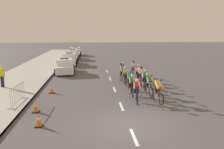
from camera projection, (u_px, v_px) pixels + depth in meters
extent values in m
plane|color=#4C4C51|center=(129.00, 126.00, 10.73)|extent=(160.00, 160.00, 0.00)
cube|color=#A3A099|center=(29.00, 73.00, 23.69)|extent=(5.07, 60.00, 0.12)
cube|color=#9E9E99|center=(53.00, 73.00, 23.91)|extent=(0.16, 60.00, 0.13)
cube|color=white|center=(134.00, 137.00, 9.61)|extent=(0.14, 1.60, 0.01)
cube|color=white|center=(121.00, 106.00, 13.52)|extent=(0.14, 1.60, 0.01)
cube|color=white|center=(114.00, 89.00, 17.44)|extent=(0.14, 1.60, 0.01)
cube|color=white|center=(110.00, 79.00, 21.35)|extent=(0.14, 1.60, 0.01)
cube|color=white|center=(107.00, 71.00, 25.27)|extent=(0.14, 1.60, 0.01)
torus|color=black|center=(137.00, 99.00, 13.78)|extent=(0.13, 0.72, 0.72)
cylinder|color=#99999E|center=(137.00, 99.00, 13.78)|extent=(0.07, 0.07, 0.06)
torus|color=black|center=(136.00, 94.00, 14.77)|extent=(0.13, 0.72, 0.72)
cylinder|color=#99999E|center=(136.00, 94.00, 14.77)|extent=(0.07, 0.07, 0.06)
cylinder|color=#1E1E99|center=(137.00, 88.00, 14.13)|extent=(0.10, 0.55, 0.04)
cylinder|color=#1E1E99|center=(137.00, 94.00, 14.01)|extent=(0.09, 0.48, 0.63)
cylinder|color=#1E1E99|center=(136.00, 92.00, 14.38)|extent=(0.04, 0.04, 0.65)
cylinder|color=black|center=(137.00, 90.00, 13.78)|extent=(0.42, 0.08, 0.03)
cube|color=black|center=(136.00, 87.00, 14.31)|extent=(0.12, 0.23, 0.05)
cube|color=red|center=(137.00, 84.00, 14.15)|extent=(0.34, 0.57, 0.46)
cube|color=black|center=(137.00, 86.00, 14.30)|extent=(0.30, 0.23, 0.18)
cylinder|color=black|center=(138.00, 92.00, 14.31)|extent=(0.13, 0.23, 0.40)
cylinder|color=tan|center=(138.00, 96.00, 14.28)|extent=(0.11, 0.16, 0.36)
cylinder|color=black|center=(135.00, 92.00, 14.31)|extent=(0.13, 0.18, 0.40)
cylinder|color=tan|center=(135.00, 96.00, 14.28)|extent=(0.10, 0.13, 0.36)
cylinder|color=tan|center=(140.00, 86.00, 13.95)|extent=(0.12, 0.41, 0.35)
cylinder|color=tan|center=(134.00, 86.00, 13.96)|extent=(0.12, 0.41, 0.35)
sphere|color=tan|center=(137.00, 81.00, 13.82)|extent=(0.19, 0.19, 0.19)
ellipsoid|color=white|center=(137.00, 80.00, 13.79)|extent=(0.26, 0.34, 0.24)
torus|color=black|center=(161.00, 99.00, 13.75)|extent=(0.12, 0.72, 0.72)
cylinder|color=#99999E|center=(161.00, 99.00, 13.75)|extent=(0.07, 0.07, 0.06)
torus|color=black|center=(155.00, 94.00, 14.71)|extent=(0.12, 0.72, 0.72)
cylinder|color=#99999E|center=(155.00, 94.00, 14.71)|extent=(0.07, 0.07, 0.06)
cylinder|color=#B21919|center=(159.00, 88.00, 14.08)|extent=(0.09, 0.55, 0.04)
cylinder|color=#B21919|center=(160.00, 94.00, 13.97)|extent=(0.09, 0.48, 0.63)
cylinder|color=#B21919|center=(157.00, 92.00, 14.33)|extent=(0.04, 0.04, 0.65)
cylinder|color=black|center=(161.00, 90.00, 13.75)|extent=(0.42, 0.07, 0.03)
cube|color=black|center=(157.00, 87.00, 14.27)|extent=(0.12, 0.23, 0.05)
cube|color=yellow|center=(158.00, 84.00, 14.11)|extent=(0.33, 0.56, 0.47)
cube|color=black|center=(158.00, 86.00, 14.25)|extent=(0.30, 0.23, 0.18)
cylinder|color=black|center=(159.00, 92.00, 14.28)|extent=(0.13, 0.23, 0.40)
cylinder|color=beige|center=(159.00, 96.00, 14.26)|extent=(0.11, 0.16, 0.36)
cylinder|color=black|center=(156.00, 92.00, 14.25)|extent=(0.13, 0.18, 0.40)
cylinder|color=beige|center=(157.00, 96.00, 14.22)|extent=(0.10, 0.13, 0.36)
cylinder|color=beige|center=(162.00, 86.00, 13.94)|extent=(0.12, 0.41, 0.35)
cylinder|color=beige|center=(157.00, 86.00, 13.88)|extent=(0.12, 0.41, 0.35)
sphere|color=beige|center=(160.00, 81.00, 13.78)|extent=(0.19, 0.19, 0.19)
ellipsoid|color=blue|center=(161.00, 80.00, 13.76)|extent=(0.26, 0.34, 0.24)
torus|color=black|center=(133.00, 92.00, 15.22)|extent=(0.05, 0.72, 0.72)
cylinder|color=#99999E|center=(133.00, 92.00, 15.22)|extent=(0.06, 0.06, 0.06)
torus|color=black|center=(130.00, 89.00, 16.20)|extent=(0.05, 0.72, 0.72)
cylinder|color=#99999E|center=(130.00, 89.00, 16.20)|extent=(0.06, 0.06, 0.06)
cylinder|color=black|center=(132.00, 83.00, 15.56)|extent=(0.04, 0.55, 0.04)
cylinder|color=black|center=(132.00, 88.00, 15.45)|extent=(0.05, 0.48, 0.63)
cylinder|color=black|center=(131.00, 87.00, 15.81)|extent=(0.04, 0.04, 0.65)
cylinder|color=black|center=(133.00, 84.00, 15.22)|extent=(0.42, 0.03, 0.03)
cube|color=black|center=(131.00, 82.00, 15.75)|extent=(0.10, 0.22, 0.05)
cube|color=green|center=(132.00, 79.00, 15.59)|extent=(0.29, 0.55, 0.46)
cube|color=black|center=(131.00, 81.00, 15.73)|extent=(0.28, 0.20, 0.18)
cylinder|color=black|center=(133.00, 86.00, 15.76)|extent=(0.11, 0.22, 0.40)
cylinder|color=tan|center=(133.00, 90.00, 15.73)|extent=(0.09, 0.16, 0.36)
cylinder|color=black|center=(130.00, 86.00, 15.74)|extent=(0.11, 0.17, 0.40)
cylinder|color=tan|center=(130.00, 90.00, 15.71)|extent=(0.09, 0.12, 0.36)
cylinder|color=tan|center=(135.00, 80.00, 15.41)|extent=(0.08, 0.40, 0.35)
cylinder|color=tan|center=(130.00, 81.00, 15.37)|extent=(0.08, 0.40, 0.35)
sphere|color=tan|center=(132.00, 76.00, 15.25)|extent=(0.19, 0.19, 0.19)
ellipsoid|color=white|center=(133.00, 76.00, 15.23)|extent=(0.23, 0.32, 0.24)
torus|color=black|center=(151.00, 92.00, 15.23)|extent=(0.07, 0.73, 0.72)
cylinder|color=#99999E|center=(151.00, 92.00, 15.23)|extent=(0.06, 0.06, 0.06)
torus|color=black|center=(147.00, 89.00, 16.21)|extent=(0.07, 0.73, 0.72)
cylinder|color=#99999E|center=(147.00, 89.00, 16.21)|extent=(0.06, 0.06, 0.06)
cylinder|color=white|center=(150.00, 83.00, 15.57)|extent=(0.06, 0.55, 0.04)
cylinder|color=white|center=(150.00, 88.00, 15.46)|extent=(0.06, 0.48, 0.63)
cylinder|color=white|center=(149.00, 86.00, 15.82)|extent=(0.04, 0.04, 0.65)
cylinder|color=black|center=(151.00, 84.00, 15.23)|extent=(0.42, 0.05, 0.03)
cube|color=black|center=(149.00, 82.00, 15.76)|extent=(0.11, 0.22, 0.05)
cube|color=green|center=(149.00, 79.00, 15.60)|extent=(0.30, 0.56, 0.46)
cube|color=black|center=(149.00, 81.00, 15.74)|extent=(0.29, 0.21, 0.18)
cylinder|color=black|center=(150.00, 86.00, 15.77)|extent=(0.12, 0.23, 0.40)
cylinder|color=tan|center=(150.00, 90.00, 15.74)|extent=(0.10, 0.16, 0.36)
cylinder|color=black|center=(148.00, 86.00, 15.74)|extent=(0.12, 0.17, 0.40)
cylinder|color=tan|center=(148.00, 90.00, 15.72)|extent=(0.10, 0.13, 0.36)
cylinder|color=tan|center=(153.00, 80.00, 15.42)|extent=(0.09, 0.40, 0.35)
cylinder|color=tan|center=(148.00, 81.00, 15.38)|extent=(0.09, 0.40, 0.35)
sphere|color=tan|center=(151.00, 76.00, 15.26)|extent=(0.19, 0.19, 0.19)
ellipsoid|color=red|center=(151.00, 76.00, 15.24)|extent=(0.24, 0.32, 0.24)
torus|color=black|center=(131.00, 87.00, 16.71)|extent=(0.07, 0.73, 0.72)
cylinder|color=#99999E|center=(131.00, 87.00, 16.71)|extent=(0.06, 0.06, 0.06)
torus|color=black|center=(128.00, 84.00, 17.68)|extent=(0.07, 0.73, 0.72)
cylinder|color=#99999E|center=(128.00, 84.00, 17.68)|extent=(0.06, 0.06, 0.06)
cylinder|color=black|center=(130.00, 78.00, 17.05)|extent=(0.05, 0.55, 0.04)
cylinder|color=black|center=(130.00, 83.00, 16.93)|extent=(0.05, 0.48, 0.63)
cylinder|color=black|center=(129.00, 82.00, 17.30)|extent=(0.04, 0.04, 0.65)
cylinder|color=black|center=(131.00, 80.00, 16.71)|extent=(0.42, 0.04, 0.03)
cube|color=black|center=(129.00, 77.00, 17.23)|extent=(0.11, 0.22, 0.05)
cube|color=#19B2B7|center=(130.00, 75.00, 17.07)|extent=(0.30, 0.56, 0.45)
cube|color=black|center=(129.00, 77.00, 17.22)|extent=(0.29, 0.21, 0.18)
cylinder|color=black|center=(130.00, 81.00, 17.24)|extent=(0.12, 0.23, 0.40)
cylinder|color=#9E7051|center=(131.00, 85.00, 17.21)|extent=(0.09, 0.16, 0.36)
cylinder|color=black|center=(128.00, 81.00, 17.22)|extent=(0.12, 0.17, 0.40)
cylinder|color=#9E7051|center=(128.00, 85.00, 17.19)|extent=(0.09, 0.13, 0.36)
cylinder|color=#9E7051|center=(132.00, 76.00, 16.89)|extent=(0.09, 0.40, 0.35)
cylinder|color=#9E7051|center=(128.00, 76.00, 16.85)|extent=(0.09, 0.40, 0.35)
sphere|color=#9E7051|center=(130.00, 72.00, 16.74)|extent=(0.19, 0.19, 0.19)
ellipsoid|color=red|center=(130.00, 72.00, 16.72)|extent=(0.24, 0.32, 0.24)
torus|color=black|center=(145.00, 86.00, 17.07)|extent=(0.13, 0.72, 0.72)
cylinder|color=#99999E|center=(145.00, 86.00, 17.07)|extent=(0.07, 0.07, 0.06)
torus|color=black|center=(144.00, 83.00, 18.05)|extent=(0.13, 0.72, 0.72)
cylinder|color=#99999E|center=(144.00, 83.00, 18.05)|extent=(0.07, 0.07, 0.06)
cylinder|color=#1E1E99|center=(145.00, 77.00, 17.41)|extent=(0.10, 0.55, 0.04)
cylinder|color=#1E1E99|center=(145.00, 82.00, 17.30)|extent=(0.10, 0.48, 0.63)
cylinder|color=#1E1E99|center=(144.00, 81.00, 17.66)|extent=(0.04, 0.04, 0.65)
cylinder|color=black|center=(145.00, 79.00, 17.07)|extent=(0.42, 0.08, 0.03)
cube|color=black|center=(144.00, 76.00, 17.60)|extent=(0.12, 0.23, 0.05)
cube|color=green|center=(145.00, 74.00, 17.44)|extent=(0.34, 0.57, 0.47)
cube|color=black|center=(144.00, 76.00, 17.58)|extent=(0.30, 0.23, 0.18)
cylinder|color=black|center=(145.00, 80.00, 17.60)|extent=(0.13, 0.23, 0.40)
cylinder|color=beige|center=(145.00, 84.00, 17.57)|extent=(0.11, 0.16, 0.36)
cylinder|color=black|center=(143.00, 80.00, 17.60)|extent=(0.13, 0.18, 0.40)
cylinder|color=beige|center=(143.00, 84.00, 17.57)|extent=(0.10, 0.13, 0.36)
cylinder|color=beige|center=(147.00, 75.00, 17.24)|extent=(0.12, 0.41, 0.35)
cylinder|color=beige|center=(143.00, 75.00, 17.24)|extent=(0.12, 0.41, 0.35)
sphere|color=beige|center=(145.00, 72.00, 17.10)|extent=(0.19, 0.19, 0.19)
ellipsoid|color=white|center=(145.00, 71.00, 17.08)|extent=(0.26, 0.34, 0.24)
torus|color=black|center=(126.00, 81.00, 18.60)|extent=(0.12, 0.72, 0.72)
cylinder|color=#99999E|center=(126.00, 81.00, 18.60)|extent=(0.07, 0.07, 0.06)
torus|color=black|center=(125.00, 79.00, 19.58)|extent=(0.12, 0.72, 0.72)
cylinder|color=#99999E|center=(125.00, 79.00, 19.58)|extent=(0.07, 0.07, 0.06)
cylinder|color=#1E1E99|center=(125.00, 74.00, 18.94)|extent=(0.09, 0.55, 0.04)
cylinder|color=#1E1E99|center=(125.00, 78.00, 18.83)|extent=(0.09, 0.48, 0.63)
cylinder|color=#1E1E99|center=(125.00, 77.00, 19.19)|extent=(0.04, 0.04, 0.65)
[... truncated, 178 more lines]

